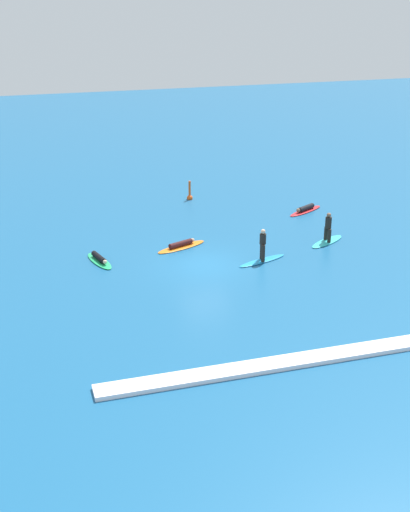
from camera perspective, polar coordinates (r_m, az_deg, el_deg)
ground_plane at (r=35.68m, az=0.00°, el=-0.74°), size 120.00×120.00×0.00m
surfer_on_teal_board at (r=39.20m, az=10.12°, el=1.79°), size 2.73×2.01×1.74m
surfer_on_blue_board at (r=36.06m, az=4.78°, el=0.35°), size 3.02×1.50×1.79m
surfer_on_green_board at (r=36.43m, az=-8.74°, el=-0.30°), size 1.37×2.71×0.39m
surfer_on_red_board at (r=44.32m, az=8.31°, el=3.83°), size 2.95×2.02×0.40m
surfer_on_orange_board at (r=37.97m, az=-1.97°, el=0.88°), size 3.17×1.87×0.38m
marker_buoy at (r=46.32m, az=-1.28°, el=5.03°), size 0.40×0.40×1.37m
wave_crest at (r=26.91m, az=6.43°, el=-8.80°), size 14.52×0.90×0.18m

